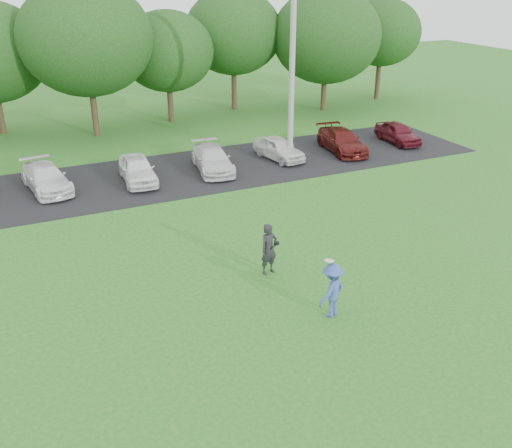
{
  "coord_description": "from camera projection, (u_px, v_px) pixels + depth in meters",
  "views": [
    {
      "loc": [
        -7.26,
        -12.2,
        9.16
      ],
      "look_at": [
        0.0,
        3.5,
        1.3
      ],
      "focal_mm": 40.0,
      "sensor_mm": 36.0,
      "label": 1
    }
  ],
  "objects": [
    {
      "name": "ground",
      "position": [
        306.0,
        309.0,
        16.65
      ],
      "size": [
        100.0,
        100.0,
        0.0
      ],
      "primitive_type": "plane",
      "color": "#23651D",
      "rests_on": "ground"
    },
    {
      "name": "parking_lot",
      "position": [
        173.0,
        174.0,
        27.39
      ],
      "size": [
        32.0,
        6.5,
        0.03
      ],
      "primitive_type": "cube",
      "color": "black",
      "rests_on": "ground"
    },
    {
      "name": "utility_pole",
      "position": [
        292.0,
        59.0,
        27.13
      ],
      "size": [
        0.28,
        0.28,
        10.23
      ],
      "primitive_type": "cylinder",
      "color": "gray",
      "rests_on": "ground"
    },
    {
      "name": "frisbee_player",
      "position": [
        332.0,
        290.0,
        16.05
      ],
      "size": [
        1.22,
        1.01,
        1.8
      ],
      "color": "#37509B",
      "rests_on": "ground"
    },
    {
      "name": "camera_bystander",
      "position": [
        269.0,
        249.0,
        18.29
      ],
      "size": [
        0.71,
        0.55,
        1.72
      ],
      "color": "black",
      "rests_on": "ground"
    },
    {
      "name": "parked_cars",
      "position": [
        190.0,
        161.0,
        27.42
      ],
      "size": [
        27.74,
        4.67,
        1.2
      ],
      "color": "#B3B6BB",
      "rests_on": "parking_lot"
    },
    {
      "name": "tree_row",
      "position": [
        144.0,
        44.0,
        34.0
      ],
      "size": [
        42.39,
        9.85,
        8.64
      ],
      "color": "#38281C",
      "rests_on": "ground"
    }
  ]
}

